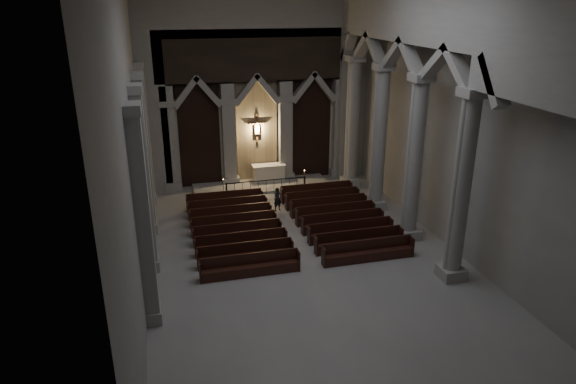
% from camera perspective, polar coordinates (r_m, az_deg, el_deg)
% --- Properties ---
extents(room, '(24.00, 24.10, 12.00)m').
position_cam_1_polar(room, '(20.50, 2.72, 10.80)').
color(room, '#989690').
rests_on(room, ground).
extents(sanctuary_wall, '(14.00, 0.77, 12.00)m').
position_cam_1_polar(sanctuary_wall, '(31.73, -3.53, 12.48)').
color(sanctuary_wall, '#A5A29A').
rests_on(sanctuary_wall, ground).
extents(right_arcade, '(1.00, 24.00, 12.00)m').
position_cam_1_polar(right_arcade, '(23.82, 14.81, 12.09)').
color(right_arcade, '#A5A29A').
rests_on(right_arcade, ground).
extents(left_pilasters, '(0.60, 13.00, 8.03)m').
position_cam_1_polar(left_pilasters, '(23.92, -15.66, 2.37)').
color(left_pilasters, '#A5A29A').
rests_on(left_pilasters, ground).
extents(sanctuary_step, '(8.50, 2.60, 0.15)m').
position_cam_1_polar(sanctuary_step, '(32.42, -2.97, 0.73)').
color(sanctuary_step, '#A5A29A').
rests_on(sanctuary_step, ground).
extents(altar, '(2.10, 0.84, 1.07)m').
position_cam_1_polar(altar, '(32.90, -2.15, 2.17)').
color(altar, silver).
rests_on(altar, sanctuary_step).
extents(altar_rail, '(4.90, 0.09, 0.96)m').
position_cam_1_polar(altar_rail, '(30.89, -2.44, 0.82)').
color(altar_rail, black).
rests_on(altar_rail, ground).
extents(candle_stand_left, '(0.21, 0.21, 1.24)m').
position_cam_1_polar(candle_stand_left, '(30.53, -7.15, -0.17)').
color(candle_stand_left, olive).
rests_on(candle_stand_left, ground).
extents(candle_stand_right, '(0.22, 0.22, 1.31)m').
position_cam_1_polar(candle_stand_right, '(31.71, 1.82, 0.83)').
color(candle_stand_right, olive).
rests_on(candle_stand_right, ground).
extents(pews, '(9.71, 8.27, 0.96)m').
position_cam_1_polar(pews, '(26.12, 0.07, -3.75)').
color(pews, black).
rests_on(pews, ground).
extents(worshipper, '(0.56, 0.45, 1.34)m').
position_cam_1_polar(worshipper, '(28.52, -1.14, -0.81)').
color(worshipper, black).
rests_on(worshipper, ground).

